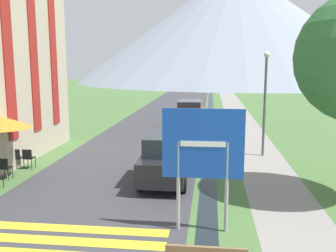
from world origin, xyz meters
The scene contains 14 objects.
ground_plane centered at (0.00, 20.00, 0.00)m, with size 160.00×160.00×0.00m, color #476B38.
road centered at (-2.50, 30.00, 0.00)m, with size 6.40×60.00×0.01m.
footpath centered at (3.60, 30.00, 0.00)m, with size 2.20×60.00×0.01m.
drainage_channel centered at (1.20, 30.00, 0.00)m, with size 0.60×60.00×0.00m.
crosswalk_marking centered at (-2.50, 3.90, 0.01)m, with size 5.44×1.84×0.01m.
mountain_distant centered at (6.77, 91.39, 13.76)m, with size 76.96×76.96×27.53m.
road_sign centered at (1.06, 4.92, 2.12)m, with size 2.10×0.11×3.26m.
parked_car_near centered at (-0.40, 9.08, 0.91)m, with size 1.71×4.22×1.82m.
parked_car_far centered at (-0.24, 21.97, 0.91)m, with size 1.97×4.45×1.82m.
cafe_chair_far_right centered at (-6.84, 10.00, 0.51)m, with size 0.40×0.40×0.85m.
cafe_chair_middle centered at (-6.51, 8.47, 0.51)m, with size 0.40×0.40×0.85m.
cafe_chair_far_left centered at (-6.33, 10.01, 0.51)m, with size 0.40×0.40×0.85m.
cafe_umbrella_middle_orange centered at (-6.51, 8.62, 2.19)m, with size 2.11×2.11×2.40m.
streetlamp centered at (3.76, 13.51, 2.94)m, with size 0.28×0.28×4.92m.
Camera 1 is at (1.24, -4.46, 4.36)m, focal length 40.00 mm.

